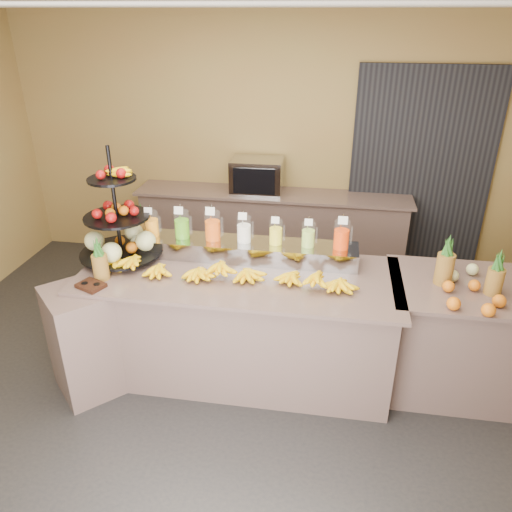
% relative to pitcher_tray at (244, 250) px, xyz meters
% --- Properties ---
extents(ground, '(6.00, 6.00, 0.00)m').
position_rel_pitcher_tray_xyz_m(ground, '(0.01, -0.58, -1.01)').
color(ground, black).
rests_on(ground, ground).
extents(room_envelope, '(6.04, 5.02, 2.82)m').
position_rel_pitcher_tray_xyz_m(room_envelope, '(0.20, 0.21, 0.87)').
color(room_envelope, olive).
rests_on(room_envelope, ground).
extents(buffet_counter, '(2.75, 1.25, 0.93)m').
position_rel_pitcher_tray_xyz_m(buffet_counter, '(-0.10, -0.32, -0.54)').
color(buffet_counter, gray).
rests_on(buffet_counter, ground).
extents(right_counter, '(1.08, 0.88, 0.93)m').
position_rel_pitcher_tray_xyz_m(right_counter, '(1.71, -0.18, -0.54)').
color(right_counter, gray).
rests_on(right_counter, ground).
extents(back_ledge, '(3.10, 0.55, 0.93)m').
position_rel_pitcher_tray_xyz_m(back_ledge, '(0.01, 1.67, -0.54)').
color(back_ledge, gray).
rests_on(back_ledge, ground).
extents(pitcher_tray, '(1.85, 0.30, 0.15)m').
position_rel_pitcher_tray_xyz_m(pitcher_tray, '(0.00, 0.00, 0.00)').
color(pitcher_tray, gray).
rests_on(pitcher_tray, buffet_counter).
extents(juice_pitcher_orange_a, '(0.11, 0.12, 0.28)m').
position_rel_pitcher_tray_xyz_m(juice_pitcher_orange_a, '(-0.78, -0.00, 0.17)').
color(juice_pitcher_orange_a, silver).
rests_on(juice_pitcher_orange_a, pitcher_tray).
extents(juice_pitcher_green, '(0.13, 0.13, 0.30)m').
position_rel_pitcher_tray_xyz_m(juice_pitcher_green, '(-0.52, -0.00, 0.18)').
color(juice_pitcher_green, silver).
rests_on(juice_pitcher_green, pitcher_tray).
extents(juice_pitcher_orange_b, '(0.13, 0.13, 0.32)m').
position_rel_pitcher_tray_xyz_m(juice_pitcher_orange_b, '(-0.26, -0.00, 0.18)').
color(juice_pitcher_orange_b, silver).
rests_on(juice_pitcher_orange_b, pitcher_tray).
extents(juice_pitcher_milk, '(0.12, 0.12, 0.28)m').
position_rel_pitcher_tray_xyz_m(juice_pitcher_milk, '(-0.00, -0.00, 0.17)').
color(juice_pitcher_milk, silver).
rests_on(juice_pitcher_milk, pitcher_tray).
extents(juice_pitcher_lemon, '(0.11, 0.11, 0.26)m').
position_rel_pitcher_tray_xyz_m(juice_pitcher_lemon, '(0.26, -0.00, 0.16)').
color(juice_pitcher_lemon, silver).
rests_on(juice_pitcher_lemon, pitcher_tray).
extents(juice_pitcher_lime, '(0.11, 0.11, 0.26)m').
position_rel_pitcher_tray_xyz_m(juice_pitcher_lime, '(0.52, -0.00, 0.16)').
color(juice_pitcher_lime, silver).
rests_on(juice_pitcher_lime, pitcher_tray).
extents(juice_pitcher_orange_c, '(0.13, 0.13, 0.30)m').
position_rel_pitcher_tray_xyz_m(juice_pitcher_orange_c, '(0.78, -0.00, 0.18)').
color(juice_pitcher_orange_c, silver).
rests_on(juice_pitcher_orange_c, pitcher_tray).
extents(banana_heap, '(2.01, 0.18, 0.17)m').
position_rel_pitcher_tray_xyz_m(banana_heap, '(-0.11, -0.34, -0.01)').
color(banana_heap, yellow).
rests_on(banana_heap, buffet_counter).
extents(fruit_stand, '(0.70, 0.70, 0.94)m').
position_rel_pitcher_tray_xyz_m(fruit_stand, '(-0.96, -0.16, 0.16)').
color(fruit_stand, black).
rests_on(fruit_stand, buffet_counter).
extents(condiment_caddy, '(0.24, 0.21, 0.03)m').
position_rel_pitcher_tray_xyz_m(condiment_caddy, '(-1.04, -0.66, -0.06)').
color(condiment_caddy, black).
rests_on(condiment_caddy, buffet_counter).
extents(pineapple_left_a, '(0.12, 0.12, 0.36)m').
position_rel_pitcher_tray_xyz_m(pineapple_left_a, '(-1.01, -0.52, 0.06)').
color(pineapple_left_a, brown).
rests_on(pineapple_left_a, buffet_counter).
extents(pineapple_left_b, '(0.12, 0.12, 0.39)m').
position_rel_pitcher_tray_xyz_m(pineapple_left_b, '(-0.91, 0.12, 0.07)').
color(pineapple_left_b, brown).
rests_on(pineapple_left_b, buffet_counter).
extents(right_fruit_pile, '(0.46, 0.44, 0.24)m').
position_rel_pitcher_tray_xyz_m(right_fruit_pile, '(1.69, -0.33, 0.00)').
color(right_fruit_pile, brown).
rests_on(right_fruit_pile, right_counter).
extents(oven_warmer, '(0.57, 0.40, 0.38)m').
position_rel_pitcher_tray_xyz_m(oven_warmer, '(-0.16, 1.67, 0.11)').
color(oven_warmer, gray).
rests_on(oven_warmer, back_ledge).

